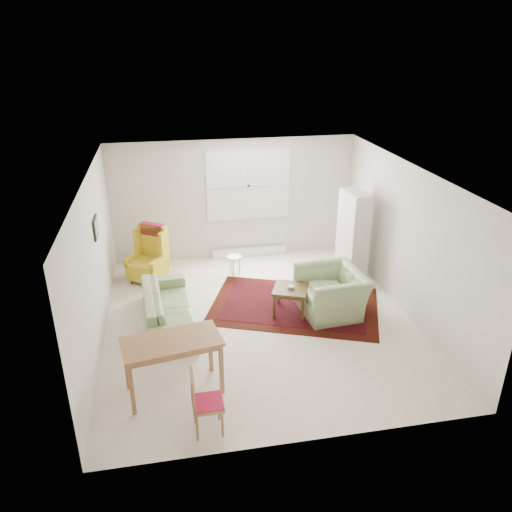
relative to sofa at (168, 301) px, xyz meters
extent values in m
cube|color=beige|center=(1.48, -0.25, -0.39)|extent=(5.00, 5.50, 0.01)
cube|color=white|center=(1.48, -0.25, 2.11)|extent=(5.00, 5.50, 0.01)
cube|color=beige|center=(1.48, 2.50, 0.86)|extent=(5.00, 0.04, 2.50)
cube|color=beige|center=(1.48, -3.00, 0.86)|extent=(5.00, 0.04, 2.50)
cube|color=beige|center=(-1.02, -0.25, 0.86)|extent=(0.04, 5.50, 2.50)
cube|color=beige|center=(3.98, -0.25, 0.86)|extent=(0.04, 5.50, 2.50)
cube|color=white|center=(1.78, 2.48, 1.16)|extent=(1.72, 0.06, 1.42)
cube|color=white|center=(1.78, 2.48, 1.16)|extent=(1.60, 0.02, 1.30)
cube|color=silver|center=(1.78, 2.42, -0.30)|extent=(1.60, 0.12, 0.18)
cube|color=black|center=(-1.00, 0.25, 1.26)|extent=(0.03, 0.42, 0.32)
cube|color=tan|center=(-0.99, 0.25, 1.26)|extent=(0.01, 0.34, 0.24)
imported|color=#768C5D|center=(0.00, 0.00, 0.00)|extent=(0.90, 2.00, 0.79)
imported|color=#768C5D|center=(2.74, -0.16, 0.05)|extent=(1.10, 1.23, 0.90)
camera|label=1|loc=(0.08, -7.28, 3.98)|focal=35.00mm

